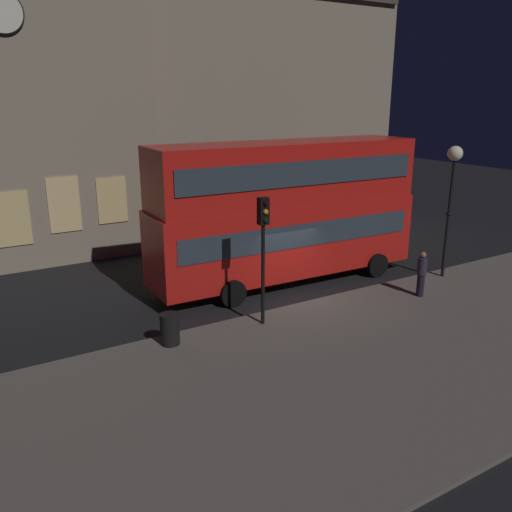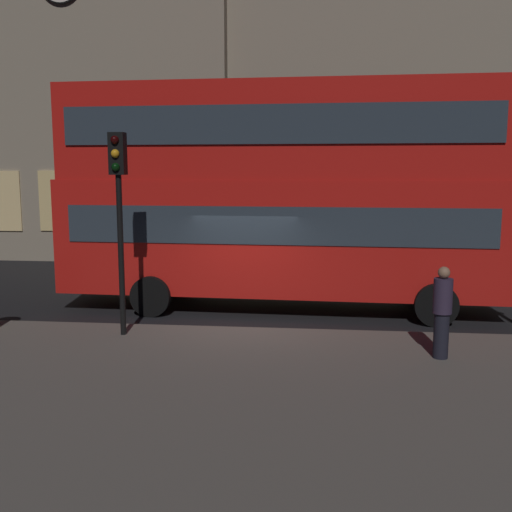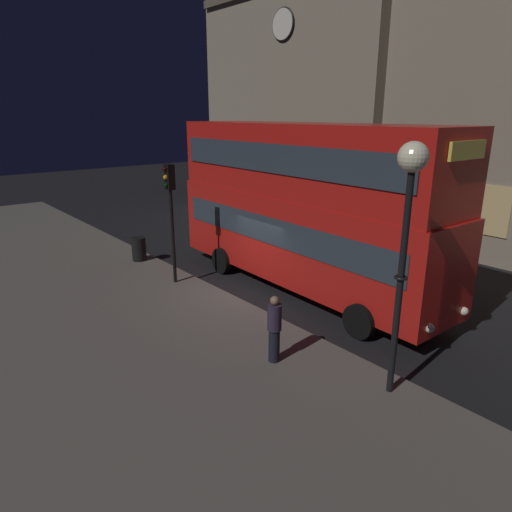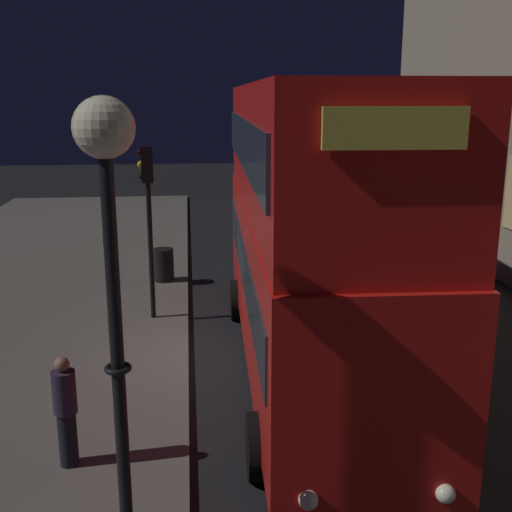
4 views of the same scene
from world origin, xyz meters
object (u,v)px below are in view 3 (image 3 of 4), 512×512
(traffic_light_near_kerb, at_px, (170,200))
(pedestrian, at_px, (274,328))
(litter_bin, at_px, (139,249))
(double_decker_bus, at_px, (303,201))
(street_lamp, at_px, (408,203))

(traffic_light_near_kerb, height_order, pedestrian, traffic_light_near_kerb)
(litter_bin, bearing_deg, pedestrian, -6.45)
(double_decker_bus, xyz_separation_m, pedestrian, (3.27, -4.19, -2.13))
(traffic_light_near_kerb, bearing_deg, pedestrian, -7.98)
(double_decker_bus, xyz_separation_m, street_lamp, (5.84, -3.08, 1.17))
(litter_bin, bearing_deg, traffic_light_near_kerb, -3.18)
(pedestrian, height_order, litter_bin, pedestrian)
(pedestrian, bearing_deg, litter_bin, 95.16)
(double_decker_bus, height_order, litter_bin, double_decker_bus)
(double_decker_bus, distance_m, traffic_light_near_kerb, 4.51)
(double_decker_bus, distance_m, pedestrian, 5.73)
(double_decker_bus, relative_size, litter_bin, 11.60)
(pedestrian, bearing_deg, traffic_light_near_kerb, 93.53)
(traffic_light_near_kerb, bearing_deg, double_decker_bus, 46.78)
(traffic_light_near_kerb, relative_size, street_lamp, 0.79)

